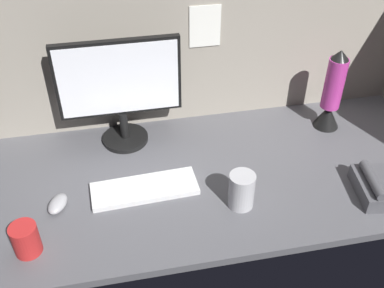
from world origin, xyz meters
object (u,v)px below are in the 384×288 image
(mug_steel, at_px, (241,190))
(mug_red_plastic, at_px, (26,239))
(desk_phone, at_px, (381,187))
(keyboard, at_px, (145,189))
(lava_lamp, at_px, (332,96))
(mouse, at_px, (58,204))
(monitor, at_px, (120,88))

(mug_steel, height_order, mug_red_plastic, mug_steel)
(mug_steel, height_order, desk_phone, mug_steel)
(keyboard, distance_m, mug_red_plastic, 0.43)
(lava_lamp, bearing_deg, keyboard, -162.89)
(keyboard, height_order, mug_red_plastic, mug_red_plastic)
(mouse, relative_size, mug_red_plastic, 0.91)
(mouse, bearing_deg, desk_phone, 15.21)
(mug_red_plastic, distance_m, lava_lamp, 1.24)
(mouse, relative_size, mug_steel, 0.74)
(keyboard, height_order, lava_lamp, lava_lamp)
(monitor, relative_size, mug_red_plastic, 4.35)
(keyboard, xyz_separation_m, lava_lamp, (0.78, 0.24, 0.13))
(keyboard, bearing_deg, mug_red_plastic, -155.85)
(mug_steel, xyz_separation_m, mug_red_plastic, (-0.69, -0.06, -0.01))
(keyboard, bearing_deg, desk_phone, -14.78)
(lava_lamp, relative_size, desk_phone, 1.64)
(keyboard, distance_m, lava_lamp, 0.83)
(monitor, height_order, desk_phone, monitor)
(monitor, distance_m, keyboard, 0.39)
(monitor, relative_size, lava_lamp, 1.33)
(keyboard, bearing_deg, mug_steel, -24.87)
(mug_steel, distance_m, lava_lamp, 0.60)
(mouse, height_order, mug_red_plastic, mug_red_plastic)
(mug_red_plastic, relative_size, lava_lamp, 0.31)
(monitor, relative_size, keyboard, 1.24)
(mouse, bearing_deg, lava_lamp, 36.69)
(lava_lamp, bearing_deg, mug_red_plastic, -159.58)
(lava_lamp, distance_m, desk_phone, 0.43)
(monitor, bearing_deg, lava_lamp, -4.79)
(keyboard, distance_m, mug_steel, 0.34)
(desk_phone, bearing_deg, mug_red_plastic, -179.04)
(mug_red_plastic, bearing_deg, lava_lamp, 20.42)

